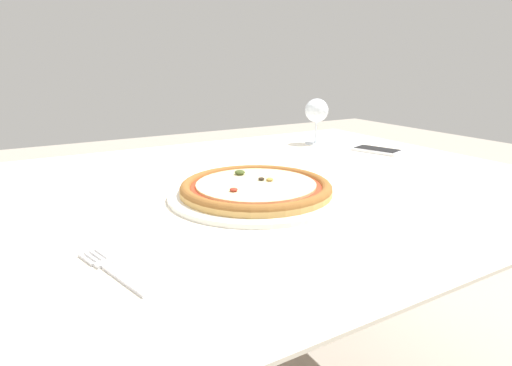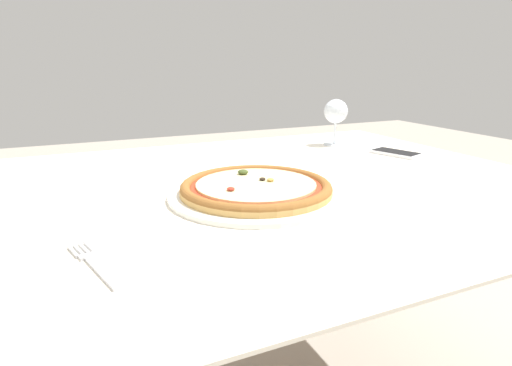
{
  "view_description": "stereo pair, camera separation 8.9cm",
  "coord_description": "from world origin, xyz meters",
  "px_view_note": "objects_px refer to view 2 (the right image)",
  "views": [
    {
      "loc": [
        -0.52,
        -0.82,
        1.03
      ],
      "look_at": [
        -0.09,
        -0.09,
        0.78
      ],
      "focal_mm": 30.0,
      "sensor_mm": 36.0,
      "label": 1
    },
    {
      "loc": [
        -0.44,
        -0.87,
        1.03
      ],
      "look_at": [
        -0.09,
        -0.09,
        0.78
      ],
      "focal_mm": 30.0,
      "sensor_mm": 36.0,
      "label": 2
    }
  ],
  "objects_px": {
    "dining_table": "(275,214)",
    "pizza_plate": "(256,189)",
    "wine_glass_far_left": "(336,113)",
    "cell_phone": "(396,153)",
    "fork": "(94,263)"
  },
  "relations": [
    {
      "from": "dining_table",
      "to": "pizza_plate",
      "type": "bearing_deg",
      "value": -135.38
    },
    {
      "from": "fork",
      "to": "cell_phone",
      "type": "bearing_deg",
      "value": 23.48
    },
    {
      "from": "dining_table",
      "to": "fork",
      "type": "relative_size",
      "value": 7.76
    },
    {
      "from": "pizza_plate",
      "to": "fork",
      "type": "height_order",
      "value": "pizza_plate"
    },
    {
      "from": "dining_table",
      "to": "pizza_plate",
      "type": "height_order",
      "value": "pizza_plate"
    },
    {
      "from": "pizza_plate",
      "to": "fork",
      "type": "bearing_deg",
      "value": -150.77
    },
    {
      "from": "pizza_plate",
      "to": "wine_glass_far_left",
      "type": "height_order",
      "value": "wine_glass_far_left"
    },
    {
      "from": "fork",
      "to": "wine_glass_far_left",
      "type": "bearing_deg",
      "value": 36.25
    },
    {
      "from": "dining_table",
      "to": "wine_glass_far_left",
      "type": "xyz_separation_m",
      "value": [
        0.38,
        0.32,
        0.19
      ]
    },
    {
      "from": "pizza_plate",
      "to": "cell_phone",
      "type": "relative_size",
      "value": 2.31
    },
    {
      "from": "dining_table",
      "to": "fork",
      "type": "xyz_separation_m",
      "value": [
        -0.43,
        -0.28,
        0.09
      ]
    },
    {
      "from": "dining_table",
      "to": "pizza_plate",
      "type": "distance_m",
      "value": 0.16
    },
    {
      "from": "dining_table",
      "to": "cell_phone",
      "type": "bearing_deg",
      "value": 13.23
    },
    {
      "from": "wine_glass_far_left",
      "to": "cell_phone",
      "type": "relative_size",
      "value": 0.96
    },
    {
      "from": "wine_glass_far_left",
      "to": "cell_phone",
      "type": "xyz_separation_m",
      "value": [
        0.08,
        -0.21,
        -0.1
      ]
    }
  ]
}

